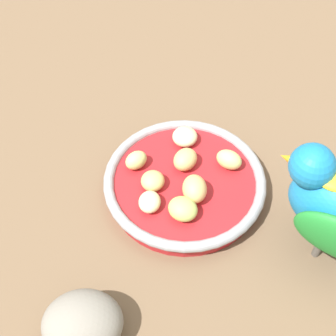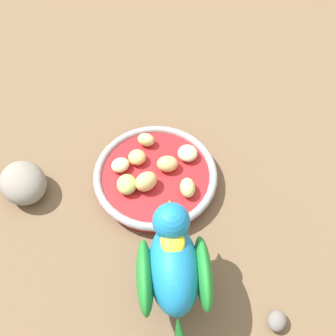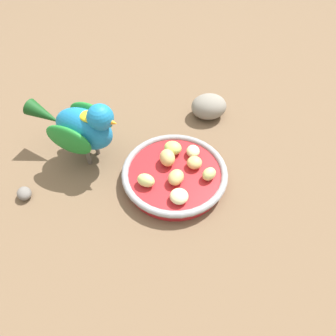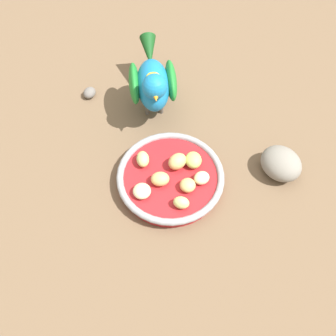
% 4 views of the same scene
% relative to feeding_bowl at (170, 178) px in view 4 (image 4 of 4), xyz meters
% --- Properties ---
extents(ground_plane, '(4.00, 4.00, 0.00)m').
position_rel_feeding_bowl_xyz_m(ground_plane, '(-0.03, -0.03, -0.02)').
color(ground_plane, brown).
extents(feeding_bowl, '(0.21, 0.21, 0.03)m').
position_rel_feeding_bowl_xyz_m(feeding_bowl, '(0.00, 0.00, 0.00)').
color(feeding_bowl, '#AD1E23').
rests_on(feeding_bowl, ground_plane).
extents(apple_piece_0, '(0.05, 0.05, 0.03)m').
position_rel_feeding_bowl_xyz_m(apple_piece_0, '(-0.02, 0.00, 0.02)').
color(apple_piece_0, tan).
rests_on(apple_piece_0, feeding_bowl).
extents(apple_piece_1, '(0.04, 0.04, 0.03)m').
position_rel_feeding_bowl_xyz_m(apple_piece_1, '(-0.01, -0.06, 0.02)').
color(apple_piece_1, '#C6D17A').
rests_on(apple_piece_1, feeding_bowl).
extents(apple_piece_2, '(0.04, 0.04, 0.02)m').
position_rel_feeding_bowl_xyz_m(apple_piece_2, '(0.01, 0.04, 0.02)').
color(apple_piece_2, tan).
rests_on(apple_piece_2, feeding_bowl).
extents(apple_piece_3, '(0.04, 0.04, 0.03)m').
position_rel_feeding_bowl_xyz_m(apple_piece_3, '(0.02, -0.01, 0.02)').
color(apple_piece_3, tan).
rests_on(apple_piece_3, feeding_bowl).
extents(apple_piece_4, '(0.03, 0.03, 0.02)m').
position_rel_feeding_bowl_xyz_m(apple_piece_4, '(0.05, 0.04, 0.02)').
color(apple_piece_4, '#C6D17A').
rests_on(apple_piece_4, feeding_bowl).
extents(apple_piece_5, '(0.05, 0.05, 0.03)m').
position_rel_feeding_bowl_xyz_m(apple_piece_5, '(-0.04, 0.03, 0.02)').
color(apple_piece_5, '#B2CC66').
rests_on(apple_piece_5, feeding_bowl).
extents(apple_piece_6, '(0.04, 0.04, 0.02)m').
position_rel_feeding_bowl_xyz_m(apple_piece_6, '(-0.01, 0.06, 0.02)').
color(apple_piece_6, beige).
rests_on(apple_piece_6, feeding_bowl).
extents(apple_piece_7, '(0.04, 0.04, 0.02)m').
position_rel_feeding_bowl_xyz_m(apple_piece_7, '(0.06, -0.04, 0.02)').
color(apple_piece_7, beige).
rests_on(apple_piece_7, feeding_bowl).
extents(parrot, '(0.21, 0.14, 0.15)m').
position_rel_feeding_bowl_xyz_m(parrot, '(-0.17, -0.10, 0.07)').
color(parrot, '#59544C').
rests_on(parrot, ground_plane).
extents(rock_large, '(0.11, 0.11, 0.06)m').
position_rel_feeding_bowl_xyz_m(rock_large, '(-0.10, 0.20, 0.01)').
color(rock_large, gray).
rests_on(rock_large, ground_plane).
extents(pebble_0, '(0.03, 0.03, 0.02)m').
position_rel_feeding_bowl_xyz_m(pebble_0, '(-0.15, -0.25, -0.01)').
color(pebble_0, slate).
rests_on(pebble_0, ground_plane).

